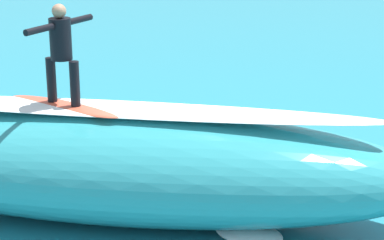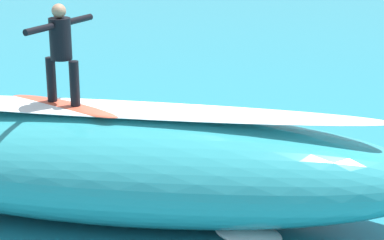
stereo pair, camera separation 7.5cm
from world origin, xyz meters
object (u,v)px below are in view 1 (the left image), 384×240
Objects in this scene: surfboard_paddling at (302,176)px; surfer_paddling at (302,163)px; surfboard_riding at (64,106)px; surfer_riding at (61,47)px.

surfer_paddling is at bearing 180.00° from surfboard_paddling.
surfer_paddling is (0.04, -0.13, 0.19)m from surfboard_paddling.
surfboard_paddling is 0.24m from surfer_paddling.
surfboard_riding is 1.16× the size of surfer_paddling.
surfer_riding is 0.62× the size of surfboard_paddling.
surfer_riding reaches higher than surfer_paddling.
surfer_paddling is (-2.84, -2.98, -2.41)m from surfer_riding.
surfboard_riding is 4.39m from surfboard_paddling.
surfboard_paddling is at bearing -129.10° from surfboard_riding.
surfer_riding is at bearing 0.00° from surfboard_riding.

